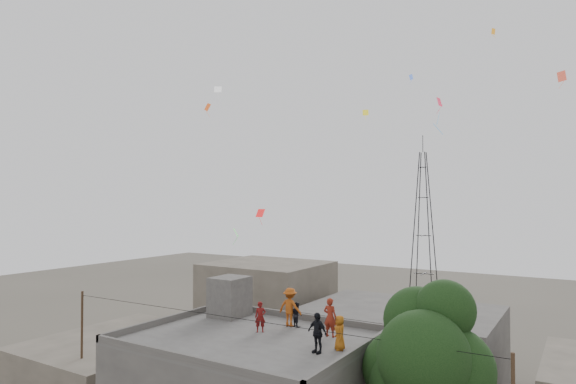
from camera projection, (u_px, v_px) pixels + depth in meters
name	position (u px, v px, depth m)	size (l,w,h in m)	color
parapet	(250.00, 334.00, 20.77)	(10.00, 8.00, 0.30)	#484643
stair_head_box	(230.00, 297.00, 24.68)	(1.60, 1.80, 2.00)	#484643
neighbor_west	(119.00, 372.00, 28.16)	(8.00, 10.00, 4.00)	#554E43
neighbor_north	(401.00, 346.00, 31.51)	(12.00, 9.00, 5.00)	#484643
neighbor_northwest	(267.00, 305.00, 39.56)	(9.00, 8.00, 7.00)	#554E43
tree	(424.00, 363.00, 17.38)	(4.90, 4.60, 9.10)	black
transmission_tower	(423.00, 227.00, 56.92)	(2.97, 2.97, 20.01)	black
person_red_adult	(330.00, 317.00, 20.87)	(0.61, 0.40, 1.68)	maroon
person_orange_child	(340.00, 333.00, 18.99)	(0.66, 0.43, 1.35)	#A65813
person_dark_child	(297.00, 314.00, 22.58)	(0.55, 0.43, 1.13)	black
person_dark_adult	(317.00, 333.00, 18.60)	(0.91, 0.38, 1.55)	black
person_orange_adult	(290.00, 307.00, 22.64)	(1.16, 0.67, 1.80)	#A14612
person_red_child	(260.00, 317.00, 21.61)	(0.49, 0.32, 1.35)	#62100F
kites	(354.00, 119.00, 27.01)	(21.02, 16.26, 12.11)	red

